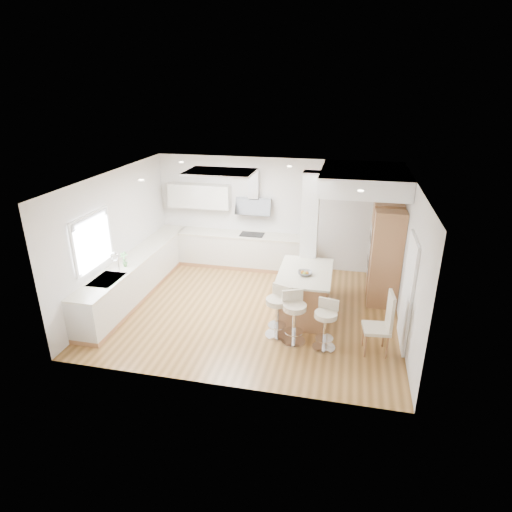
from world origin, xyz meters
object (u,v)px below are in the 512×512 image
(bar_stool_a, at_px, (278,309))
(bar_stool_b, at_px, (294,315))
(peninsula, at_px, (304,293))
(dining_chair, at_px, (383,322))
(bar_stool_c, at_px, (326,322))

(bar_stool_a, height_order, bar_stool_b, bar_stool_a)
(bar_stool_b, bearing_deg, peninsula, 62.89)
(bar_stool_a, relative_size, dining_chair, 0.85)
(bar_stool_a, bearing_deg, bar_stool_c, 6.35)
(peninsula, bearing_deg, bar_stool_a, -113.78)
(bar_stool_c, bearing_deg, peninsula, 125.22)
(peninsula, xyz_separation_m, bar_stool_a, (-0.40, -0.92, 0.07))
(bar_stool_a, relative_size, bar_stool_c, 1.07)
(bar_stool_a, bearing_deg, peninsula, 87.50)
(peninsula, distance_m, bar_stool_b, 1.08)
(peninsula, height_order, dining_chair, dining_chair)
(dining_chair, bearing_deg, bar_stool_b, 173.69)
(peninsula, height_order, bar_stool_a, peninsula)
(peninsula, bearing_deg, bar_stool_c, -66.82)
(bar_stool_b, height_order, dining_chair, dining_chair)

